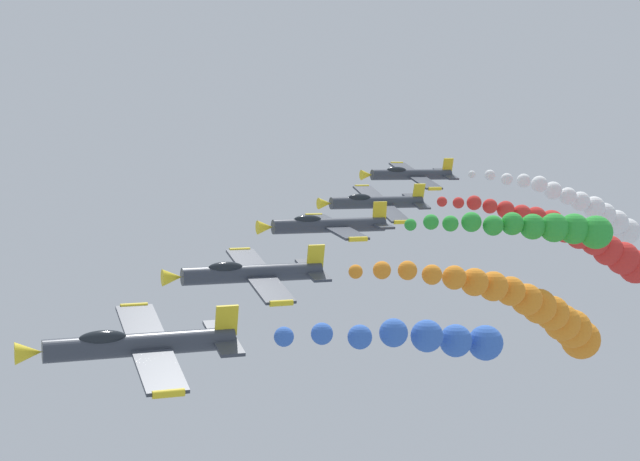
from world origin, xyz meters
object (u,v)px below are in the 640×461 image
Objects in this scene: airplane_right_outer at (410,174)px; airplane_left_outer at (375,202)px; airplane_right_inner at (327,225)px; airplane_left_inner at (250,273)px; airplane_lead at (137,344)px.

airplane_left_outer is at bearing 139.28° from airplane_right_outer.
airplane_left_outer is 12.90m from airplane_right_outer.
airplane_right_inner is at bearing 140.74° from airplane_right_outer.
airplane_right_outer is at bearing -40.34° from airplane_left_inner.
airplane_left_inner is 41.23m from airplane_right_outer.
airplane_lead is 28.18m from airplane_right_inner.
airplane_right_outer is (42.85, -35.43, 7.15)m from airplane_lead.
airplane_right_inner is 1.00× the size of airplane_left_outer.
airplane_right_inner reaches higher than airplane_lead.
airplane_right_inner is at bearing -39.91° from airplane_lead.
airplane_lead is at bearing 142.49° from airplane_left_inner.
airplane_lead is 1.00× the size of airplane_right_outer.
airplane_left_outer is at bearing -38.03° from airplane_right_inner.
airplane_right_outer is at bearing -39.59° from airplane_lead.
airplane_right_inner is at bearing 141.97° from airplane_left_outer.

